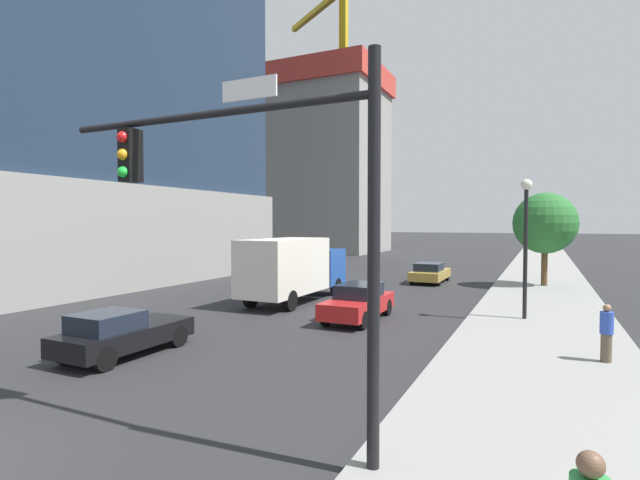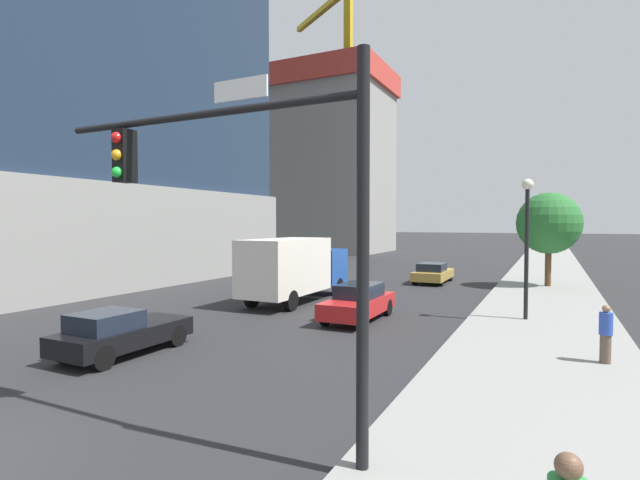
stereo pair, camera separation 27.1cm
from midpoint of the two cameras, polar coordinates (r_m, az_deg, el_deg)
name	(u,v)px [view 1 (the left image)]	position (r m, az deg, el deg)	size (l,w,h in m)	color
sidewalk	(541,308)	(23.93, 24.92, -7.50)	(5.44, 120.00, 0.15)	gray
construction_building	(323,152)	(67.01, 0.24, 10.57)	(16.86, 14.10, 34.03)	gray
traffic_light_pole	(252,187)	(8.28, -9.14, 6.31)	(6.59, 0.48, 6.49)	black
street_lamp	(526,227)	(20.34, 23.33, 1.46)	(0.44, 0.44, 5.57)	black
street_tree	(545,223)	(31.71, 25.40, 1.83)	(3.72, 3.72, 5.68)	brown
car_red	(358,302)	(19.43, 4.27, -7.49)	(1.74, 4.46, 1.49)	red
car_black	(121,333)	(15.51, -23.41, -10.33)	(1.77, 4.11, 1.39)	black
car_gold	(430,273)	(32.21, 12.94, -3.89)	(1.93, 4.43, 1.34)	#AD8938
box_truck	(293,267)	(23.67, -3.60, -3.25)	(2.41, 7.58, 3.21)	#1E4799
pedestrian_blue_shirt	(607,333)	(15.26, 30.97, -9.61)	(0.34, 0.34, 1.60)	brown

